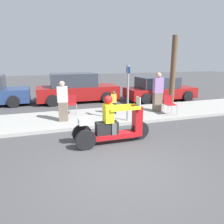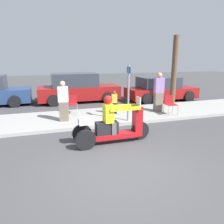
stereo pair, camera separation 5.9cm
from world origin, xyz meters
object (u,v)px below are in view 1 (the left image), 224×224
object	(u,v)px
spectator_end_of_line	(158,93)
tree_trunk	(173,71)
motorcycle_trike	(112,126)
street_sign	(128,91)
folding_chair_curbside	(71,103)
folding_chair_set_back	(169,103)
spectator_by_tree	(63,102)
parked_car_lot_right	(159,89)
parked_car_lot_far	(76,89)
spectator_far_back	(114,103)

from	to	relation	value
spectator_end_of_line	tree_trunk	xyz separation A→B (m)	(1.47, 1.10, 0.91)
motorcycle_trike	street_sign	xyz separation A→B (m)	(1.24, 1.76, 0.78)
folding_chair_curbside	street_sign	distance (m)	2.77
folding_chair_set_back	tree_trunk	distance (m)	2.49
motorcycle_trike	folding_chair_set_back	world-z (taller)	motorcycle_trike
spectator_by_tree	tree_trunk	distance (m)	6.09
tree_trunk	street_sign	bearing A→B (deg)	-147.91
spectator_end_of_line	parked_car_lot_right	distance (m)	3.39
folding_chair_set_back	street_sign	distance (m)	2.30
parked_car_lot_far	folding_chair_set_back	bearing A→B (deg)	-54.14
folding_chair_set_back	street_sign	xyz separation A→B (m)	(-2.15, -0.40, 0.69)
parked_car_lot_far	tree_trunk	bearing A→B (deg)	-32.22
spectator_by_tree	tree_trunk	bearing A→B (deg)	13.53
folding_chair_curbside	folding_chair_set_back	world-z (taller)	same
parked_car_lot_far	parked_car_lot_right	world-z (taller)	parked_car_lot_far
spectator_by_tree	spectator_far_back	size ratio (longest dim) A/B	1.55
spectator_by_tree	spectator_far_back	bearing A→B (deg)	12.19
folding_chair_curbside	spectator_far_back	bearing A→B (deg)	-18.37
spectator_by_tree	folding_chair_set_back	world-z (taller)	spectator_by_tree
spectator_by_tree	street_sign	size ratio (longest dim) A/B	0.72
spectator_far_back	parked_car_lot_right	distance (m)	4.72
folding_chair_curbside	parked_car_lot_far	size ratio (longest dim) A/B	0.17
spectator_end_of_line	folding_chair_curbside	world-z (taller)	spectator_end_of_line
motorcycle_trike	folding_chair_curbside	size ratio (longest dim) A/B	2.95
spectator_far_back	tree_trunk	bearing A→B (deg)	14.38
spectator_end_of_line	motorcycle_trike	bearing A→B (deg)	-138.59
spectator_end_of_line	parked_car_lot_far	xyz separation A→B (m)	(-3.13, 4.00, -0.20)
spectator_by_tree	parked_car_lot_far	distance (m)	4.48
spectator_far_back	tree_trunk	distance (m)	3.91
motorcycle_trike	folding_chair_curbside	world-z (taller)	motorcycle_trike
street_sign	spectator_by_tree	bearing A→B (deg)	163.31
parked_car_lot_far	parked_car_lot_right	distance (m)	5.01
folding_chair_set_back	street_sign	size ratio (longest dim) A/B	0.37
folding_chair_set_back	street_sign	world-z (taller)	street_sign
spectator_far_back	street_sign	xyz separation A→B (m)	(0.17, -1.22, 0.70)
street_sign	parked_car_lot_far	bearing A→B (deg)	103.38
spectator_far_back	folding_chair_curbside	size ratio (longest dim) A/B	1.25
spectator_by_tree	folding_chair_curbside	bearing A→B (deg)	66.71
motorcycle_trike	street_sign	bearing A→B (deg)	54.88
spectator_by_tree	spectator_far_back	distance (m)	2.33
parked_car_lot_far	motorcycle_trike	bearing A→B (deg)	-90.34
spectator_by_tree	tree_trunk	world-z (taller)	tree_trunk
parked_car_lot_far	spectator_end_of_line	bearing A→B (deg)	-51.90
spectator_end_of_line	spectator_by_tree	world-z (taller)	spectator_end_of_line
spectator_far_back	spectator_end_of_line	bearing A→B (deg)	-4.86
parked_car_lot_right	tree_trunk	bearing A→B (deg)	-99.08
folding_chair_curbside	parked_car_lot_right	bearing A→B (deg)	20.47
spectator_end_of_line	parked_car_lot_right	world-z (taller)	spectator_end_of_line
spectator_end_of_line	parked_car_lot_far	size ratio (longest dim) A/B	0.38
spectator_end_of_line	parked_car_lot_right	size ratio (longest dim) A/B	0.42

